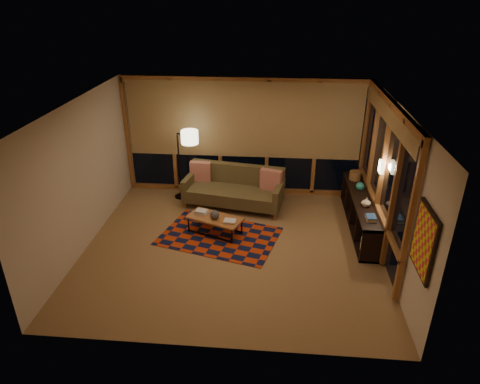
# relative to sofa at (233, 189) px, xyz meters

# --- Properties ---
(floor) EXTENTS (5.50, 5.00, 0.01)m
(floor) POSITION_rel_sofa_xyz_m (0.16, -1.65, -0.44)
(floor) COLOR #A37E52
(floor) RESTS_ON ground
(ceiling) EXTENTS (5.50, 5.00, 0.01)m
(ceiling) POSITION_rel_sofa_xyz_m (0.16, -1.65, 2.26)
(ceiling) COLOR beige
(ceiling) RESTS_ON walls
(walls) EXTENTS (5.51, 5.01, 2.70)m
(walls) POSITION_rel_sofa_xyz_m (0.16, -1.65, 0.91)
(walls) COLOR beige
(walls) RESTS_ON floor
(window_wall_back) EXTENTS (5.30, 0.16, 2.60)m
(window_wall_back) POSITION_rel_sofa_xyz_m (0.16, 0.78, 0.91)
(window_wall_back) COLOR #9B6932
(window_wall_back) RESTS_ON walls
(window_wall_right) EXTENTS (0.16, 3.70, 2.60)m
(window_wall_right) POSITION_rel_sofa_xyz_m (2.84, -1.05, 0.91)
(window_wall_right) COLOR #9B6932
(window_wall_right) RESTS_ON walls
(wall_art) EXTENTS (0.06, 0.74, 0.94)m
(wall_art) POSITION_rel_sofa_xyz_m (2.87, -3.50, 1.01)
(wall_art) COLOR red
(wall_art) RESTS_ON walls
(wall_sconce) EXTENTS (0.12, 0.18, 0.22)m
(wall_sconce) POSITION_rel_sofa_xyz_m (2.78, -1.20, 1.11)
(wall_sconce) COLOR #FFF2C1
(wall_sconce) RESTS_ON walls
(sofa) EXTENTS (2.25, 1.23, 0.87)m
(sofa) POSITION_rel_sofa_xyz_m (0.00, 0.00, 0.00)
(sofa) COLOR brown
(sofa) RESTS_ON floor
(pillow_left) EXTENTS (0.47, 0.17, 0.47)m
(pillow_left) POSITION_rel_sofa_xyz_m (-0.78, 0.36, 0.23)
(pillow_left) COLOR #AF2112
(pillow_left) RESTS_ON sofa
(pillow_right) EXTENTS (0.49, 0.29, 0.47)m
(pillow_right) POSITION_rel_sofa_xyz_m (0.82, 0.03, 0.23)
(pillow_right) COLOR #AF2112
(pillow_right) RESTS_ON sofa
(area_rug) EXTENTS (2.52, 2.01, 0.01)m
(area_rug) POSITION_rel_sofa_xyz_m (-0.15, -1.30, -0.43)
(area_rug) COLOR #AF2F0C
(area_rug) RESTS_ON floor
(coffee_table) EXTENTS (1.17, 0.85, 0.36)m
(coffee_table) POSITION_rel_sofa_xyz_m (-0.25, -1.18, -0.26)
(coffee_table) COLOR #9B6932
(coffee_table) RESTS_ON floor
(book_stack_a) EXTENTS (0.27, 0.24, 0.07)m
(book_stack_a) POSITION_rel_sofa_xyz_m (-0.54, -1.03, -0.05)
(book_stack_a) COLOR silver
(book_stack_a) RESTS_ON coffee_table
(book_stack_b) EXTENTS (0.25, 0.21, 0.05)m
(book_stack_b) POSITION_rel_sofa_xyz_m (0.07, -1.32, -0.06)
(book_stack_b) COLOR silver
(book_stack_b) RESTS_ON coffee_table
(ceramic_pot) EXTENTS (0.25, 0.25, 0.18)m
(ceramic_pot) POSITION_rel_sofa_xyz_m (-0.24, -1.22, 0.01)
(ceramic_pot) COLOR black
(ceramic_pot) RESTS_ON coffee_table
(floor_lamp) EXTENTS (0.68, 0.63, 1.70)m
(floor_lamp) POSITION_rel_sofa_xyz_m (-1.27, 0.37, 0.41)
(floor_lamp) COLOR black
(floor_lamp) RESTS_ON floor
(bookshelf) EXTENTS (0.40, 2.65, 0.66)m
(bookshelf) POSITION_rel_sofa_xyz_m (2.65, -0.65, -0.11)
(bookshelf) COLOR black
(bookshelf) RESTS_ON floor
(basket) EXTENTS (0.27, 0.27, 0.18)m
(basket) POSITION_rel_sofa_xyz_m (2.63, 0.23, 0.32)
(basket) COLOR #94613C
(basket) RESTS_ON bookshelf
(teal_bowl) EXTENTS (0.17, 0.17, 0.17)m
(teal_bowl) POSITION_rel_sofa_xyz_m (2.65, -0.30, 0.31)
(teal_bowl) COLOR #248179
(teal_bowl) RESTS_ON bookshelf
(vase) EXTENTS (0.20, 0.20, 0.18)m
(vase) POSITION_rel_sofa_xyz_m (2.65, -1.04, 0.32)
(vase) COLOR #BAAB93
(vase) RESTS_ON bookshelf
(shelf_book_stack) EXTENTS (0.16, 0.23, 0.07)m
(shelf_book_stack) POSITION_rel_sofa_xyz_m (2.65, -1.54, 0.26)
(shelf_book_stack) COLOR silver
(shelf_book_stack) RESTS_ON bookshelf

